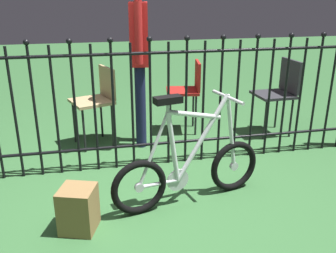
{
  "coord_description": "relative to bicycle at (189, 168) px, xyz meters",
  "views": [
    {
      "loc": [
        -0.47,
        -2.53,
        1.57
      ],
      "look_at": [
        0.12,
        0.2,
        0.55
      ],
      "focal_mm": 39.63,
      "sensor_mm": 36.0,
      "label": 1
    }
  ],
  "objects": [
    {
      "name": "chair_red",
      "position": [
        0.4,
        1.54,
        0.24
      ],
      "size": [
        0.43,
        0.42,
        0.83
      ],
      "color": "black",
      "rests_on": "ground"
    },
    {
      "name": "iron_fence",
      "position": [
        -0.29,
        0.72,
        0.35
      ],
      "size": [
        4.65,
        0.07,
        1.28
      ],
      "color": "black",
      "rests_on": "ground"
    },
    {
      "name": "chair_charcoal",
      "position": [
        1.4,
        1.25,
        0.24
      ],
      "size": [
        0.42,
        0.42,
        0.86
      ],
      "color": "black",
      "rests_on": "ground"
    },
    {
      "name": "bicycle",
      "position": [
        0.0,
        0.0,
        0.0
      ],
      "size": [
        1.25,
        0.44,
        0.88
      ],
      "color": "black",
      "rests_on": "ground"
    },
    {
      "name": "ground_plane",
      "position": [
        -0.23,
        0.05,
        -0.29
      ],
      "size": [
        20.0,
        20.0,
        0.0
      ],
      "primitive_type": "plane",
      "color": "#346535"
    },
    {
      "name": "chair_tan",
      "position": [
        -0.63,
        1.37,
        0.23
      ],
      "size": [
        0.5,
        0.5,
        0.83
      ],
      "color": "black",
      "rests_on": "ground"
    },
    {
      "name": "person_visitor",
      "position": [
        -0.19,
        1.27,
        0.75
      ],
      "size": [
        0.23,
        0.47,
        1.72
      ],
      "color": "#191E3F",
      "rests_on": "ground"
    },
    {
      "name": "display_crate",
      "position": [
        -0.84,
        -0.2,
        -0.13
      ],
      "size": [
        0.3,
        0.3,
        0.32
      ],
      "primitive_type": "cube",
      "rotation": [
        0.0,
        0.0,
        -0.33
      ],
      "color": "olive",
      "rests_on": "ground"
    }
  ]
}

